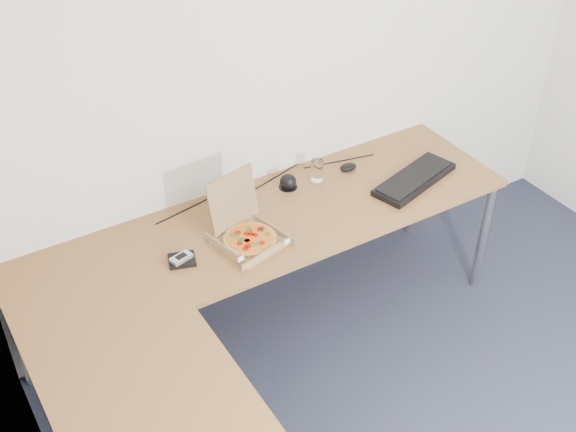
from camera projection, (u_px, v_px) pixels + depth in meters
desk at (250, 302)px, 3.21m from camera, size 2.50×2.20×0.73m
pizza_box at (248, 235)px, 3.47m from camera, size 0.28×0.32×0.28m
drinking_glass at (317, 170)px, 3.87m from camera, size 0.06×0.06×0.11m
keyboard at (414, 179)px, 3.88m from camera, size 0.54×0.31×0.03m
mouse at (348, 167)px, 3.97m from camera, size 0.10×0.07×0.03m
wallet at (182, 260)px, 3.37m from camera, size 0.14×0.13×0.02m
phone at (181, 258)px, 3.35m from camera, size 0.11×0.07×0.02m
dome_speaker at (288, 181)px, 3.82m from camera, size 0.10×0.10×0.08m
cable_bundle at (263, 184)px, 3.86m from camera, size 0.61×0.13×0.01m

